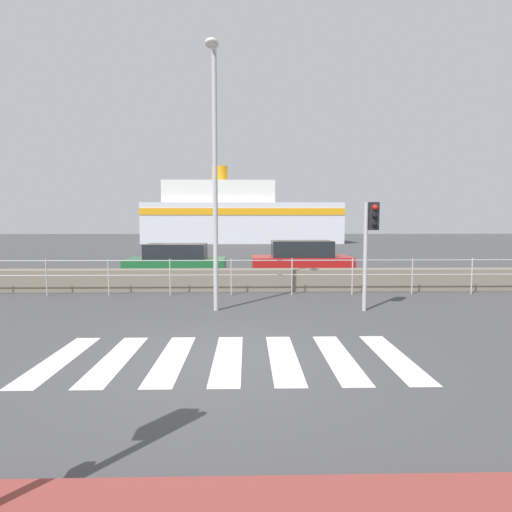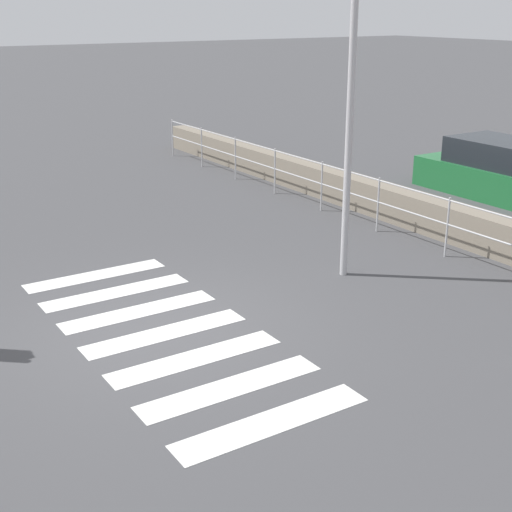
{
  "view_description": "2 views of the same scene",
  "coord_description": "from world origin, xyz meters",
  "px_view_note": "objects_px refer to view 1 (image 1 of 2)",
  "views": [
    {
      "loc": [
        0.49,
        -6.3,
        2.17
      ],
      "look_at": [
        0.67,
        2.0,
        1.5
      ],
      "focal_mm": 28.0,
      "sensor_mm": 36.0,
      "label": 1
    },
    {
      "loc": [
        8.51,
        -3.84,
        4.33
      ],
      "look_at": [
        0.98,
        1.0,
        1.2
      ],
      "focal_mm": 50.0,
      "sensor_mm": 36.0,
      "label": 2
    }
  ],
  "objects_px": {
    "traffic_light_far": "(370,231)",
    "streetlamp": "(214,151)",
    "parked_car_red": "(301,261)",
    "ferry_boat": "(238,217)",
    "parked_car_green": "(176,262)"
  },
  "relations": [
    {
      "from": "ferry_boat",
      "to": "parked_car_red",
      "type": "height_order",
      "value": "ferry_boat"
    },
    {
      "from": "traffic_light_far",
      "to": "streetlamp",
      "type": "bearing_deg",
      "value": 179.99
    },
    {
      "from": "streetlamp",
      "to": "parked_car_green",
      "type": "bearing_deg",
      "value": 107.67
    },
    {
      "from": "parked_car_green",
      "to": "streetlamp",
      "type": "bearing_deg",
      "value": -72.33
    },
    {
      "from": "traffic_light_far",
      "to": "ferry_boat",
      "type": "xyz_separation_m",
      "value": [
        -4.06,
        36.74,
        0.97
      ]
    },
    {
      "from": "ferry_boat",
      "to": "parked_car_green",
      "type": "distance_m",
      "value": 30.13
    },
    {
      "from": "ferry_boat",
      "to": "parked_car_green",
      "type": "height_order",
      "value": "ferry_boat"
    },
    {
      "from": "streetlamp",
      "to": "parked_car_green",
      "type": "distance_m",
      "value": 7.84
    },
    {
      "from": "ferry_boat",
      "to": "parked_car_green",
      "type": "relative_size",
      "value": 5.45
    },
    {
      "from": "parked_car_red",
      "to": "traffic_light_far",
      "type": "bearing_deg",
      "value": -83.5
    },
    {
      "from": "traffic_light_far",
      "to": "parked_car_green",
      "type": "height_order",
      "value": "traffic_light_far"
    },
    {
      "from": "traffic_light_far",
      "to": "parked_car_green",
      "type": "bearing_deg",
      "value": 131.46
    },
    {
      "from": "parked_car_red",
      "to": "ferry_boat",
      "type": "bearing_deg",
      "value": 96.26
    },
    {
      "from": "streetlamp",
      "to": "traffic_light_far",
      "type": "bearing_deg",
      "value": -0.01
    },
    {
      "from": "ferry_boat",
      "to": "parked_car_red",
      "type": "relative_size",
      "value": 5.37
    }
  ]
}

